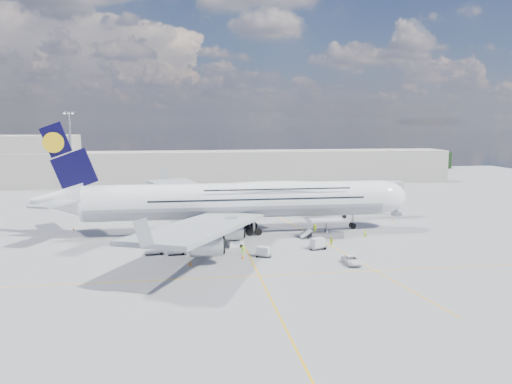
{
  "coord_description": "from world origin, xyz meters",
  "views": [
    {
      "loc": [
        -10.97,
        -91.29,
        22.81
      ],
      "look_at": [
        3.64,
        8.0,
        8.7
      ],
      "focal_mm": 35.0,
      "sensor_mm": 36.0,
      "label": 1
    }
  ],
  "objects": [
    {
      "name": "service_van",
      "position": [
        15.71,
        -16.16,
        0.67
      ],
      "size": [
        2.38,
        4.92,
        1.35
      ],
      "primitive_type": "imported",
      "rotation": [
        0.0,
        0.0,
        -0.03
      ],
      "color": "white",
      "rests_on": "ground"
    },
    {
      "name": "dolly_nose_near",
      "position": [
        12.81,
        -5.96,
        1.09
      ],
      "size": [
        3.61,
        2.85,
        2.02
      ],
      "rotation": [
        0.0,
        0.0,
        0.42
      ],
      "color": "gray",
      "rests_on": "ground"
    },
    {
      "name": "dolly_row_b",
      "position": [
        -14.55,
        0.07,
        0.29
      ],
      "size": [
        2.9,
        2.24,
        0.38
      ],
      "rotation": [
        0.0,
        0.0,
        -0.39
      ],
      "color": "gray",
      "rests_on": "ground"
    },
    {
      "name": "cone_wing_left_outer",
      "position": [
        -20.48,
        35.72,
        0.25
      ],
      "size": [
        0.41,
        0.41,
        0.53
      ],
      "color": "orange",
      "rests_on": "ground"
    },
    {
      "name": "terminal",
      "position": [
        0.0,
        95.0,
        6.0
      ],
      "size": [
        180.0,
        16.0,
        12.0
      ],
      "primitive_type": "cube",
      "color": "#B2AD9E",
      "rests_on": "ground"
    },
    {
      "name": "catering_truck_inner",
      "position": [
        -0.8,
        21.04,
        1.74
      ],
      "size": [
        6.47,
        3.32,
        3.68
      ],
      "rotation": [
        0.0,
        0.0,
        0.19
      ],
      "color": "gray",
      "rests_on": "ground"
    },
    {
      "name": "cone_nose",
      "position": [
        36.75,
        16.27,
        0.28
      ],
      "size": [
        0.46,
        0.46,
        0.58
      ],
      "color": "orange",
      "rests_on": "ground"
    },
    {
      "name": "catering_truck_outer",
      "position": [
        -22.16,
        45.2,
        1.8
      ],
      "size": [
        6.88,
        3.76,
        3.88
      ],
      "rotation": [
        0.0,
        0.0,
        -0.24
      ],
      "color": "gray",
      "rests_on": "ground"
    },
    {
      "name": "dolly_row_a",
      "position": [
        -12.45,
        -5.9,
        0.33
      ],
      "size": [
        3.17,
        2.04,
        0.43
      ],
      "rotation": [
        0.0,
        0.0,
        0.16
      ],
      "color": "gray",
      "rests_on": "ground"
    },
    {
      "name": "cargo_loader",
      "position": [
        16.82,
        2.89,
        1.25
      ],
      "size": [
        8.53,
        3.2,
        3.67
      ],
      "color": "silver",
      "rests_on": "ground"
    },
    {
      "name": "hangar",
      "position": [
        -70.0,
        100.0,
        9.0
      ],
      "size": [
        40.0,
        22.0,
        18.0
      ],
      "primitive_type": "cube",
      "color": "#B2AD9E",
      "rests_on": "ground"
    },
    {
      "name": "dolly_nose_far",
      "position": [
        2.27,
        -9.58,
        0.95
      ],
      "size": [
        3.15,
        2.52,
        1.76
      ],
      "rotation": [
        0.0,
        0.0,
        -0.43
      ],
      "color": "gray",
      "rests_on": "ground"
    },
    {
      "name": "dolly_row_c",
      "position": [
        -14.14,
        0.83,
        0.37
      ],
      "size": [
        3.31,
        1.85,
        0.48
      ],
      "rotation": [
        0.0,
        0.0,
        -0.04
      ],
      "color": "gray",
      "rests_on": "ground"
    },
    {
      "name": "crew_nose",
      "position": [
        24.51,
        1.07,
        0.88
      ],
      "size": [
        0.72,
        0.55,
        1.77
      ],
      "primitive_type": "imported",
      "rotation": [
        0.0,
        0.0,
        0.21
      ],
      "color": "#BDE017",
      "rests_on": "ground"
    },
    {
      "name": "dolly_back",
      "position": [
        -16.26,
        -5.2,
        0.36
      ],
      "size": [
        3.44,
        2.27,
        0.46
      ],
      "rotation": [
        0.0,
        0.0,
        0.2
      ],
      "color": "gray",
      "rests_on": "ground"
    },
    {
      "name": "crew_van",
      "position": [
        15.77,
        6.94,
        1.0
      ],
      "size": [
        0.98,
        1.15,
        2.0
      ],
      "primitive_type": "imported",
      "rotation": [
        0.0,
        0.0,
        1.99
      ],
      "color": "#BBEB18",
      "rests_on": "ground"
    },
    {
      "name": "cone_tail",
      "position": [
        -34.31,
        17.31,
        0.3
      ],
      "size": [
        0.49,
        0.49,
        0.62
      ],
      "color": "orange",
      "rests_on": "ground"
    },
    {
      "name": "cone_wing_left_inner",
      "position": [
        -4.72,
        28.19,
        0.25
      ],
      "size": [
        0.4,
        0.4,
        0.51
      ],
      "color": "orange",
      "rests_on": "ground"
    },
    {
      "name": "crew_loader",
      "position": [
        15.84,
        -4.73,
        0.93
      ],
      "size": [
        1.07,
        0.94,
        1.86
      ],
      "primitive_type": "imported",
      "rotation": [
        0.0,
        0.0,
        -0.3
      ],
      "color": "#CEE017",
      "rests_on": "ground"
    },
    {
      "name": "light_mast",
      "position": [
        -40.0,
        45.0,
        13.21
      ],
      "size": [
        3.0,
        0.7,
        25.5
      ],
      "color": "gray",
      "rests_on": "ground"
    },
    {
      "name": "crew_tug",
      "position": [
        -1.05,
        -8.4,
        0.84
      ],
      "size": [
        1.25,
        1.01,
        1.69
      ],
      "primitive_type": "imported",
      "rotation": [
        0.0,
        0.0,
        0.41
      ],
      "color": "#A0FF1A",
      "rests_on": "ground"
    },
    {
      "name": "ground",
      "position": [
        0.0,
        0.0,
        0.0
      ],
      "size": [
        300.0,
        300.0,
        0.0
      ],
      "primitive_type": "plane",
      "color": "gray",
      "rests_on": "ground"
    },
    {
      "name": "crew_wing",
      "position": [
        -10.11,
        -3.02,
        0.93
      ],
      "size": [
        0.87,
        1.18,
        1.87
      ],
      "primitive_type": "imported",
      "rotation": [
        0.0,
        0.0,
        1.14
      ],
      "color": "#DCFE1A",
      "rests_on": "ground"
    },
    {
      "name": "taxi_line_cross",
      "position": [
        0.0,
        -20.0,
        0.01
      ],
      "size": [
        120.0,
        0.25,
        0.01
      ],
      "primitive_type": "cube",
      "color": "#EFAC0C",
      "rests_on": "ground"
    },
    {
      "name": "cone_wing_right_inner",
      "position": [
        -1.36,
        -10.4,
        0.29
      ],
      "size": [
        0.47,
        0.47,
        0.6
      ],
      "color": "orange",
      "rests_on": "ground"
    },
    {
      "name": "airliner",
      "position": [
        0.26,
        10.0,
        6.87
      ],
      "size": [
        77.26,
        79.15,
        23.71
      ],
      "color": "white",
      "rests_on": "ground"
    },
    {
      "name": "baggage_tug",
      "position": [
        -1.66,
        -2.47,
        0.77
      ],
      "size": [
        3.03,
        2.01,
        1.74
      ],
      "rotation": [
        0.0,
        0.0,
        0.28
      ],
      "color": "white",
      "rests_on": "ground"
    },
    {
      "name": "tree_line",
      "position": [
        40.0,
        140.0,
        4.0
      ],
      "size": [
        160.0,
        6.0,
        8.0
      ],
      "primitive_type": "cube",
      "color": "#193814",
      "rests_on": "ground"
    },
    {
      "name": "cone_wing_right_outer",
      "position": [
        -10.15,
        -12.9,
        0.31
      ],
      "size": [
        0.51,
        0.51,
        0.64
      ],
      "color": "orange",
      "rests_on": "ground"
    },
    {
      "name": "taxi_line_main",
      "position": [
        0.0,
        0.0,
        0.01
      ],
      "size": [
        0.25,
        220.0,
        0.01
      ],
      "primitive_type": "cube",
      "color": "#EFAC0C",
      "rests_on": "ground"
    },
    {
      "name": "jet_bridge",
      "position": [
        29.81,
        20.94,
        6.85
      ],
      "size": [
        18.8,
        12.1,
        8.5
      ],
      "color": "#B7B7BC",
      "rests_on": "ground"
    },
    {
      "name": "taxi_line_diag",
      "position": [
        14.0,
        10.0,
        0.01
      ],
      "size": [
        14.16,
        99.06,
        0.01
      ],
      "primitive_type": "cube",
      "rotation": [
        0.0,
        0.0,
        0.14
      ],
      "color": "#EFAC0C",
      "rests_on": "ground"
    }
  ]
}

